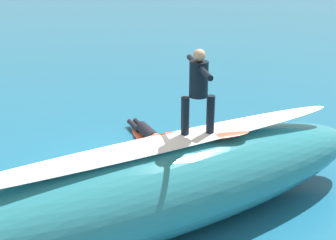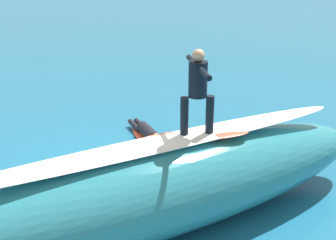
# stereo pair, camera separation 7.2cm
# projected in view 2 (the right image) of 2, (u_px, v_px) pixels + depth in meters

# --- Properties ---
(ground_plane) EXTENTS (120.00, 120.00, 0.00)m
(ground_plane) POSITION_uv_depth(u_px,v_px,m) (127.00, 174.00, 10.97)
(ground_plane) COLOR #196084
(wave_crest) EXTENTS (9.73, 2.92, 1.65)m
(wave_crest) POSITION_uv_depth(u_px,v_px,m) (154.00, 189.00, 8.62)
(wave_crest) COLOR teal
(wave_crest) RESTS_ON ground_plane
(wave_foam_lip) EXTENTS (8.18, 1.46, 0.08)m
(wave_foam_lip) POSITION_uv_depth(u_px,v_px,m) (153.00, 145.00, 8.31)
(wave_foam_lip) COLOR white
(wave_foam_lip) RESTS_ON wave_crest
(surfboard_riding) EXTENTS (2.02, 0.97, 0.08)m
(surfboard_riding) POSITION_uv_depth(u_px,v_px,m) (197.00, 135.00, 8.72)
(surfboard_riding) COLOR #E0563D
(surfboard_riding) RESTS_ON wave_crest
(surfer_riding) EXTENTS (0.60, 1.44, 1.54)m
(surfer_riding) POSITION_uv_depth(u_px,v_px,m) (198.00, 86.00, 8.38)
(surfer_riding) COLOR black
(surfer_riding) RESTS_ON surfboard_riding
(surfboard_paddling) EXTENTS (0.54, 1.91, 0.08)m
(surfboard_paddling) POSITION_uv_depth(u_px,v_px,m) (148.00, 139.00, 12.76)
(surfboard_paddling) COLOR #E0563D
(surfboard_paddling) RESTS_ON ground_plane
(surfer_paddling) EXTENTS (0.32, 1.81, 0.33)m
(surfer_paddling) POSITION_uv_depth(u_px,v_px,m) (146.00, 131.00, 12.81)
(surfer_paddling) COLOR black
(surfer_paddling) RESTS_ON surfboard_paddling
(foam_patch_near) EXTENTS (0.58, 0.63, 0.18)m
(foam_patch_near) POSITION_uv_depth(u_px,v_px,m) (135.00, 151.00, 11.93)
(foam_patch_near) COLOR white
(foam_patch_near) RESTS_ON ground_plane
(foam_patch_mid) EXTENTS (0.74, 0.73, 0.14)m
(foam_patch_mid) POSITION_uv_depth(u_px,v_px,m) (201.00, 169.00, 11.06)
(foam_patch_mid) COLOR white
(foam_patch_mid) RESTS_ON ground_plane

